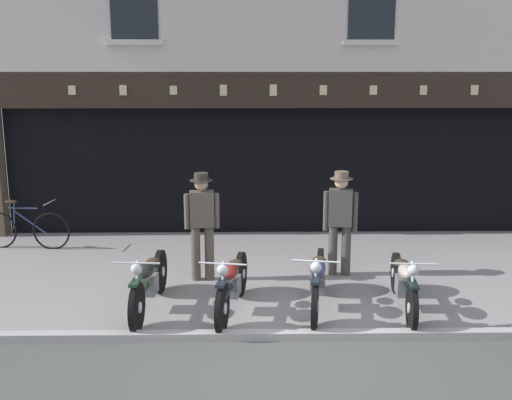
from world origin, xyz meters
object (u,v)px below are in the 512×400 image
(motorcycle_left, at_px, (149,282))
(motorcycle_center, at_px, (318,280))
(advert_board_near, at_px, (160,154))
(salesman_left, at_px, (202,220))
(motorcycle_center_right, at_px, (404,282))
(shopkeeper_center, at_px, (340,218))
(motorcycle_center_left, at_px, (232,283))
(leaning_bicycle, at_px, (24,229))

(motorcycle_left, relative_size, motorcycle_center, 1.00)
(motorcycle_left, height_order, advert_board_near, advert_board_near)
(advert_board_near, bearing_deg, motorcycle_center, -57.57)
(motorcycle_left, distance_m, salesman_left, 1.57)
(motorcycle_center, bearing_deg, motorcycle_left, 9.70)
(salesman_left, bearing_deg, motorcycle_center, 136.78)
(motorcycle_left, bearing_deg, motorcycle_center, -175.68)
(advert_board_near, bearing_deg, motorcycle_left, -84.73)
(motorcycle_center_right, distance_m, shopkeeper_center, 1.79)
(motorcycle_center_left, height_order, motorcycle_center, motorcycle_center_left)
(shopkeeper_center, bearing_deg, motorcycle_center, 81.59)
(motorcycle_center, xyz_separation_m, advert_board_near, (-2.77, 4.36, 1.20))
(salesman_left, xyz_separation_m, shopkeeper_center, (2.24, 0.21, -0.01))
(motorcycle_center_right, relative_size, advert_board_near, 1.95)
(salesman_left, bearing_deg, motorcycle_center_right, 149.20)
(motorcycle_left, distance_m, motorcycle_center_left, 1.17)
(motorcycle_center, distance_m, motorcycle_center_right, 1.21)
(motorcycle_center_left, height_order, leaning_bicycle, leaning_bicycle)
(shopkeeper_center, height_order, advert_board_near, advert_board_near)
(salesman_left, bearing_deg, shopkeeper_center, 179.47)
(motorcycle_center_left, height_order, motorcycle_center_right, motorcycle_center_left)
(advert_board_near, bearing_deg, salesman_left, -70.83)
(motorcycle_left, xyz_separation_m, motorcycle_center_right, (3.57, -0.04, -0.01))
(shopkeeper_center, relative_size, advert_board_near, 1.67)
(leaning_bicycle, bearing_deg, advert_board_near, 122.14)
(advert_board_near, xyz_separation_m, leaning_bicycle, (-2.45, -1.22, -1.25))
(motorcycle_left, xyz_separation_m, leaning_bicycle, (-2.85, 3.15, -0.05))
(motorcycle_center_right, bearing_deg, motorcycle_left, 4.76)
(motorcycle_left, height_order, salesman_left, salesman_left)
(motorcycle_center_right, height_order, salesman_left, salesman_left)
(salesman_left, distance_m, leaning_bicycle, 4.00)
(advert_board_near, height_order, leaning_bicycle, advert_board_near)
(leaning_bicycle, bearing_deg, salesman_left, 68.08)
(motorcycle_center_left, xyz_separation_m, shopkeeper_center, (1.74, 1.62, 0.54))
(motorcycle_center, distance_m, leaning_bicycle, 6.09)
(motorcycle_center_right, bearing_deg, advert_board_near, -42.54)
(motorcycle_center_left, xyz_separation_m, leaning_bicycle, (-4.02, 3.24, -0.05))
(motorcycle_center_left, relative_size, motorcycle_center_right, 1.00)
(motorcycle_left, xyz_separation_m, motorcycle_center_left, (1.16, -0.09, 0.00))
(advert_board_near, distance_m, leaning_bicycle, 3.01)
(motorcycle_center_right, height_order, leaning_bicycle, leaning_bicycle)
(motorcycle_center_left, relative_size, motorcycle_center, 0.96)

